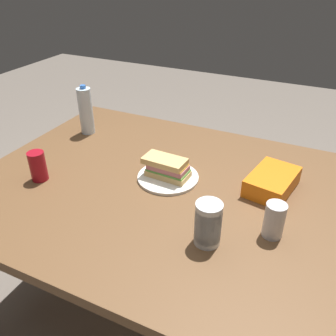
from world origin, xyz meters
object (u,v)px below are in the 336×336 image
object	(u,v)px
soda_can_red	(38,166)
soda_can_silver	(274,220)
chip_bag	(272,182)
paper_plate	(168,177)
sandwich	(167,167)
plastic_cup_stack	(208,224)
water_bottle_tall	(86,111)
dining_table	(168,203)

from	to	relation	value
soda_can_red	soda_can_silver	size ratio (longest dim) A/B	1.00
soda_can_red	chip_bag	bearing A→B (deg)	-159.10
paper_plate	soda_can_red	xyz separation A→B (m)	(0.47, 0.23, 0.05)
sandwich	chip_bag	distance (m)	0.41
sandwich	chip_bag	size ratio (longest dim) A/B	0.81
plastic_cup_stack	soda_can_silver	distance (m)	0.22
soda_can_red	soda_can_silver	world-z (taller)	same
soda_can_red	water_bottle_tall	distance (m)	0.46
sandwich	paper_plate	bearing A→B (deg)	-156.40
chip_bag	plastic_cup_stack	world-z (taller)	plastic_cup_stack
sandwich	chip_bag	world-z (taller)	sandwich
paper_plate	chip_bag	bearing A→B (deg)	-165.35
plastic_cup_stack	dining_table	bearing A→B (deg)	-43.30
chip_bag	soda_can_red	bearing A→B (deg)	-59.06
sandwich	chip_bag	xyz separation A→B (m)	(-0.40, -0.10, -0.02)
water_bottle_tall	plastic_cup_stack	xyz separation A→B (m)	(-0.82, 0.50, -0.04)
sandwich	plastic_cup_stack	bearing A→B (deg)	134.45
paper_plate	soda_can_red	bearing A→B (deg)	25.81
soda_can_red	soda_can_silver	xyz separation A→B (m)	(-0.91, -0.07, 0.00)
dining_table	water_bottle_tall	distance (m)	0.67
dining_table	plastic_cup_stack	xyz separation A→B (m)	(-0.24, 0.23, 0.16)
plastic_cup_stack	sandwich	bearing A→B (deg)	-45.55
dining_table	water_bottle_tall	xyz separation A→B (m)	(0.58, -0.27, 0.20)
chip_bag	plastic_cup_stack	xyz separation A→B (m)	(0.12, 0.38, 0.04)
chip_bag	water_bottle_tall	xyz separation A→B (m)	(0.95, -0.12, 0.08)
chip_bag	paper_plate	bearing A→B (deg)	-65.31
soda_can_silver	dining_table	bearing A→B (deg)	-14.42
sandwich	soda_can_red	xyz separation A→B (m)	(0.46, 0.22, 0.01)
soda_can_red	water_bottle_tall	xyz separation A→B (m)	(0.09, -0.44, 0.06)
chip_bag	water_bottle_tall	distance (m)	0.96
dining_table	plastic_cup_stack	distance (m)	0.37
paper_plate	soda_can_red	world-z (taller)	soda_can_red
paper_plate	plastic_cup_stack	distance (m)	0.40
dining_table	plastic_cup_stack	size ratio (longest dim) A/B	10.36
water_bottle_tall	plastic_cup_stack	bearing A→B (deg)	148.82
plastic_cup_stack	soda_can_silver	bearing A→B (deg)	-145.97
chip_bag	soda_can_silver	bearing A→B (deg)	22.00
chip_bag	sandwich	bearing A→B (deg)	-65.22
soda_can_red	plastic_cup_stack	size ratio (longest dim) A/B	0.82
sandwich	soda_can_red	size ratio (longest dim) A/B	1.53
soda_can_silver	paper_plate	bearing A→B (deg)	-19.59
chip_bag	water_bottle_tall	bearing A→B (deg)	-86.91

